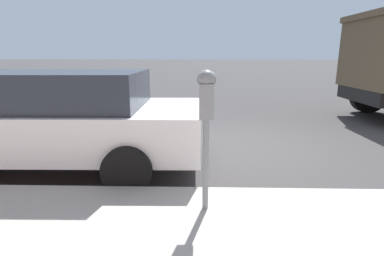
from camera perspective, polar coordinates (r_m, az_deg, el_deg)
The scene contains 3 objects.
ground_plane at distance 5.87m, azimuth 7.16°, elevation -3.48°, with size 220.00×220.00×0.00m, color #3D3A3A.
parking_meter at distance 2.92m, azimuth 2.74°, elevation 4.30°, with size 0.21×0.19×1.44m.
car_white at distance 5.12m, azimuth -26.17°, elevation 1.76°, with size 2.18×4.89×1.49m.
Camera 1 is at (-5.58, 0.58, 1.73)m, focal length 28.00 mm.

